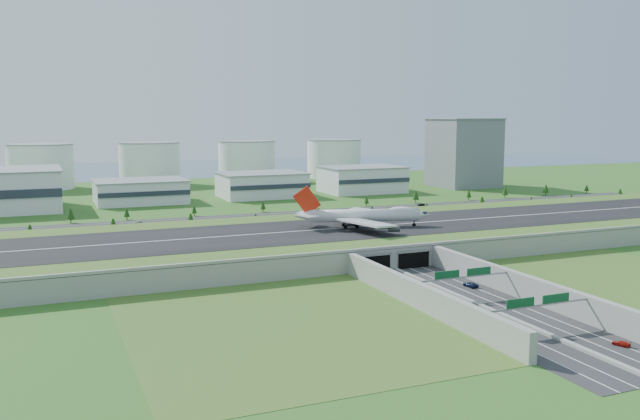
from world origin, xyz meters
name	(u,v)px	position (x,y,z in m)	size (l,w,h in m)	color
ground	(339,246)	(0.00, 0.00, 0.00)	(1200.00, 1200.00, 0.00)	#32541A
airfield_deck	(339,237)	(0.00, -0.09, 4.12)	(520.00, 100.00, 9.20)	gray
underpass_road	(471,292)	(0.00, -99.42, 3.43)	(38.80, 120.40, 8.00)	#28282B
sign_gantry_near	(463,278)	(0.00, -95.04, 6.95)	(38.70, 0.70, 9.80)	gray
sign_gantry_far	(538,306)	(0.00, -130.04, 6.95)	(38.70, 0.70, 9.80)	gray
north_expressway	(271,217)	(0.00, 95.00, 0.06)	(560.00, 36.00, 0.12)	#28282B
tree_row	(304,208)	(20.27, 94.55, 4.55)	(499.19, 48.65, 8.37)	#3D2819
hangar_mid_a	(140,192)	(-60.00, 190.00, 7.50)	(58.00, 42.00, 15.00)	silver
hangar_mid_b	(262,185)	(25.00, 190.00, 8.50)	(58.00, 42.00, 17.00)	silver
hangar_mid_c	(362,180)	(105.00, 190.00, 9.50)	(58.00, 42.00, 19.00)	silver
office_tower	(464,153)	(200.00, 195.00, 27.50)	(46.00, 46.00, 55.00)	slate
fuel_tank_a	(41,167)	(-120.00, 310.00, 17.50)	(50.00, 50.00, 35.00)	white
fuel_tank_b	(150,164)	(-35.00, 310.00, 17.50)	(50.00, 50.00, 35.00)	white
fuel_tank_c	(247,161)	(50.00, 310.00, 17.50)	(50.00, 50.00, 35.00)	white
fuel_tank_d	(334,159)	(135.00, 310.00, 17.50)	(50.00, 50.00, 35.00)	white
bay_water	(158,169)	(0.00, 480.00, 0.03)	(1200.00, 260.00, 0.06)	#3E5977
boeing_747	(363,215)	(11.39, -0.56, 13.51)	(60.74, 56.57, 19.34)	silver
car_0	(413,290)	(-10.35, -82.07, 0.79)	(1.58, 3.92, 1.33)	#ABABB0
car_1	(482,319)	(-8.82, -117.25, 0.78)	(1.41, 4.03, 1.33)	white
car_2	(471,284)	(11.43, -83.27, 0.94)	(2.74, 5.94, 1.65)	#0B1A3A
car_3	(621,343)	(11.54, -147.98, 0.79)	(1.87, 4.60, 1.34)	#9A170E
car_5	(421,205)	(104.43, 102.43, 0.94)	(1.73, 4.95, 1.63)	black
car_6	(506,203)	(159.67, 87.06, 0.83)	(2.36, 5.12, 1.42)	#B2B2B7
car_7	(138,222)	(-74.17, 101.07, 0.85)	(2.04, 5.02, 1.46)	silver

